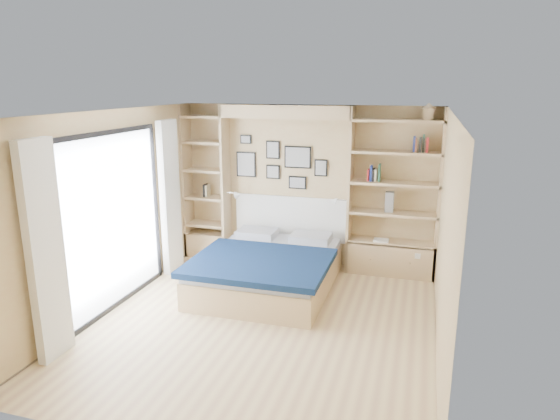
% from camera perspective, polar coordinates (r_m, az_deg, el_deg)
% --- Properties ---
extents(ground, '(4.50, 4.50, 0.00)m').
position_cam_1_polar(ground, '(6.18, -1.97, -12.77)').
color(ground, beige).
rests_on(ground, ground).
extents(room_shell, '(4.50, 4.50, 4.50)m').
position_cam_1_polar(room_shell, '(7.28, -1.18, 0.51)').
color(room_shell, tan).
rests_on(room_shell, ground).
extents(bed, '(1.82, 2.30, 1.07)m').
position_cam_1_polar(bed, '(7.07, -1.31, -6.65)').
color(bed, tan).
rests_on(bed, ground).
extents(photo_gallery, '(1.48, 0.02, 0.82)m').
position_cam_1_polar(photo_gallery, '(7.85, -0.12, 5.45)').
color(photo_gallery, black).
rests_on(photo_gallery, ground).
extents(reading_lamps, '(1.92, 0.12, 0.15)m').
position_cam_1_polar(reading_lamps, '(7.70, 0.50, 1.45)').
color(reading_lamps, silver).
rests_on(reading_lamps, ground).
extents(shelf_decor, '(3.52, 0.23, 2.03)m').
position_cam_1_polar(shelf_decor, '(7.39, 12.10, 5.44)').
color(shelf_decor, '#A51E1E').
rests_on(shelf_decor, ground).
extents(deck, '(3.20, 4.00, 0.05)m').
position_cam_1_polar(deck, '(7.98, -27.61, -8.05)').
color(deck, brown).
rests_on(deck, ground).
extents(deck_chair, '(0.59, 0.87, 0.83)m').
position_cam_1_polar(deck_chair, '(8.59, -25.80, -3.52)').
color(deck_chair, tan).
rests_on(deck_chair, ground).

